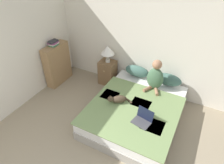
# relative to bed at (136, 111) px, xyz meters

# --- Properties ---
(wall_back) EXTENTS (5.13, 0.05, 2.55)m
(wall_back) POSITION_rel_bed_xyz_m (-0.42, 1.14, 1.06)
(wall_back) COLOR silver
(wall_back) RESTS_ON ground_plane
(wall_side) EXTENTS (0.05, 4.52, 2.55)m
(wall_side) POSITION_rel_bed_xyz_m (-2.51, -0.65, 1.06)
(wall_side) COLOR silver
(wall_side) RESTS_ON ground_plane
(bed) EXTENTS (1.72, 2.13, 0.43)m
(bed) POSITION_rel_bed_xyz_m (0.00, 0.00, 0.00)
(bed) COLOR #9E998E
(bed) RESTS_ON ground_plane
(pillow_near) EXTENTS (0.59, 0.23, 0.28)m
(pillow_near) POSITION_rel_bed_xyz_m (-0.38, 0.92, 0.36)
(pillow_near) COLOR #42665B
(pillow_near) RESTS_ON bed
(pillow_far) EXTENTS (0.59, 0.23, 0.28)m
(pillow_far) POSITION_rel_bed_xyz_m (0.38, 0.92, 0.36)
(pillow_far) COLOR #42665B
(pillow_far) RESTS_ON bed
(person_sitting) EXTENTS (0.37, 0.36, 0.70)m
(person_sitting) POSITION_rel_bed_xyz_m (0.14, 0.65, 0.52)
(person_sitting) COLOR #476B4C
(person_sitting) RESTS_ON bed
(cat_tabby) EXTENTS (0.45, 0.33, 0.17)m
(cat_tabby) POSITION_rel_bed_xyz_m (-0.36, -0.15, 0.30)
(cat_tabby) COLOR #473828
(cat_tabby) RESTS_ON bed
(laptop_open) EXTENTS (0.37, 0.33, 0.23)m
(laptop_open) POSITION_rel_bed_xyz_m (0.28, -0.40, 0.27)
(laptop_open) COLOR #424247
(laptop_open) RESTS_ON bed
(nightstand) EXTENTS (0.40, 0.37, 0.63)m
(nightstand) POSITION_rel_bed_xyz_m (-1.16, 0.89, 0.11)
(nightstand) COLOR brown
(nightstand) RESTS_ON ground_plane
(table_lamp) EXTENTS (0.34, 0.34, 0.43)m
(table_lamp) POSITION_rel_bed_xyz_m (-1.15, 0.89, 0.74)
(table_lamp) COLOR beige
(table_lamp) RESTS_ON nightstand
(bookshelf) EXTENTS (0.24, 0.75, 1.04)m
(bookshelf) POSITION_rel_bed_xyz_m (-2.33, 0.36, 0.31)
(bookshelf) COLOR #99754C
(bookshelf) RESTS_ON ground_plane
(book_stack_top) EXTENTS (0.22, 0.26, 0.13)m
(book_stack_top) POSITION_rel_bed_xyz_m (-2.34, 0.35, 0.90)
(book_stack_top) COLOR #3D7A51
(book_stack_top) RESTS_ON bookshelf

